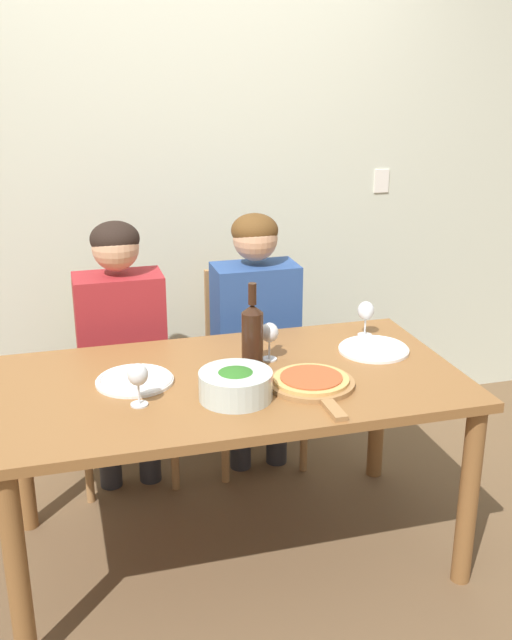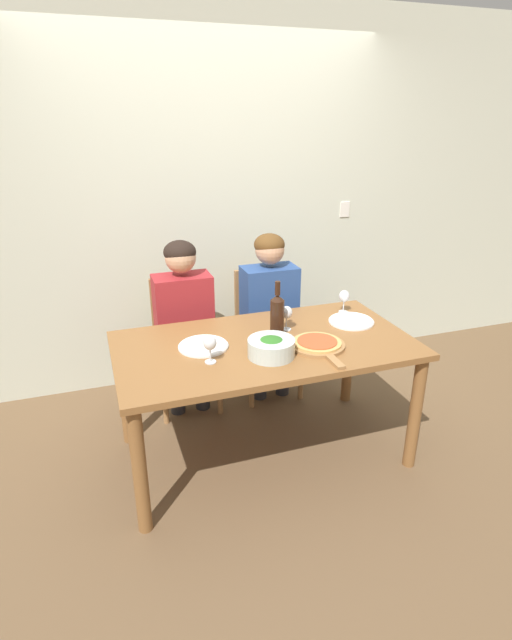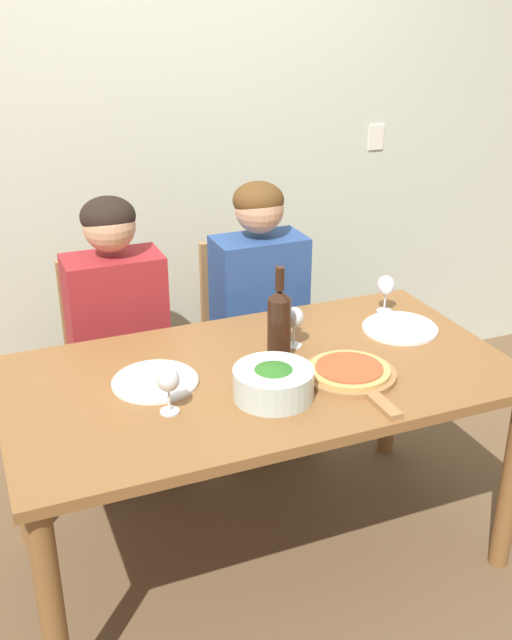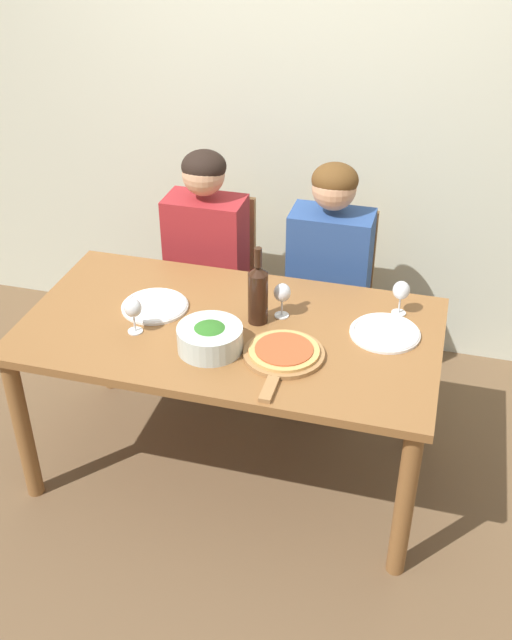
% 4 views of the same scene
% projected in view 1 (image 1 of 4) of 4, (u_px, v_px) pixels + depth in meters
% --- Properties ---
extents(ground_plane, '(40.00, 40.00, 0.00)m').
position_uv_depth(ground_plane, '(233.00, 551.00, 2.98)').
color(ground_plane, brown).
extents(back_wall, '(10.00, 0.06, 2.70)m').
position_uv_depth(back_wall, '(171.00, 169.00, 3.62)').
color(back_wall, beige).
rests_on(back_wall, ground).
extents(dining_table, '(1.68, 0.91, 0.75)m').
position_uv_depth(dining_table, '(232.00, 402.00, 2.76)').
color(dining_table, brown).
rests_on(dining_table, ground).
extents(chair_left, '(0.42, 0.42, 0.91)m').
position_uv_depth(chair_left, '(122.00, 372.00, 3.44)').
color(chair_left, '#9E7042').
rests_on(chair_left, ground).
extents(chair_right, '(0.42, 0.42, 0.91)m').
position_uv_depth(chair_right, '(250.00, 359.00, 3.60)').
color(chair_right, '#9E7042').
rests_on(chair_right, ground).
extents(person_woman, '(0.47, 0.51, 1.21)m').
position_uv_depth(person_woman, '(121.00, 332.00, 3.26)').
color(person_woman, '#28282D').
rests_on(person_woman, ground).
extents(person_man, '(0.47, 0.51, 1.21)m').
position_uv_depth(person_man, '(256.00, 319.00, 3.42)').
color(person_man, '#28282D').
rests_on(person_man, ground).
extents(wine_bottle, '(0.08, 0.08, 0.33)m').
position_uv_depth(wine_bottle, '(252.00, 335.00, 2.77)').
color(wine_bottle, black).
rests_on(wine_bottle, dining_table).
extents(broccoli_bowl, '(0.25, 0.25, 0.11)m').
position_uv_depth(broccoli_bowl, '(236.00, 385.00, 2.55)').
color(broccoli_bowl, silver).
rests_on(broccoli_bowl, dining_table).
extents(dinner_plate_left, '(0.28, 0.28, 0.02)m').
position_uv_depth(dinner_plate_left, '(135.00, 380.00, 2.69)').
color(dinner_plate_left, white).
rests_on(dinner_plate_left, dining_table).
extents(dinner_plate_right, '(0.28, 0.28, 0.02)m').
position_uv_depth(dinner_plate_right, '(374.00, 349.00, 2.98)').
color(dinner_plate_right, white).
rests_on(dinner_plate_right, dining_table).
extents(pizza_on_board, '(0.31, 0.45, 0.04)m').
position_uv_depth(pizza_on_board, '(312.00, 382.00, 2.65)').
color(pizza_on_board, '#9E7042').
rests_on(pizza_on_board, dining_table).
extents(wine_glass_left, '(0.07, 0.07, 0.15)m').
position_uv_depth(wine_glass_left, '(138.00, 377.00, 2.48)').
color(wine_glass_left, silver).
rests_on(wine_glass_left, dining_table).
extents(wine_glass_right, '(0.07, 0.07, 0.15)m').
position_uv_depth(wine_glass_right, '(366.00, 312.00, 3.11)').
color(wine_glass_right, silver).
rests_on(wine_glass_right, dining_table).
extents(wine_glass_centre, '(0.07, 0.07, 0.15)m').
position_uv_depth(wine_glass_centre, '(269.00, 334.00, 2.86)').
color(wine_glass_centre, silver).
rests_on(wine_glass_centre, dining_table).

